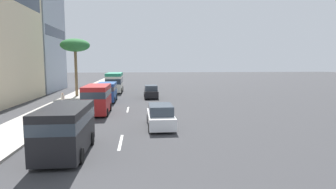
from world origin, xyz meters
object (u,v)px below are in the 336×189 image
palm_tree (75,46)px  pedestrian_near_lamp (63,100)px  car_third (151,92)px  minibus_fifth (115,82)px  car_second (160,116)px  van_lead (97,98)px  van_fourth (107,91)px  van_sixth (66,127)px

palm_tree → pedestrian_near_lamp: bearing=-174.9°
car_third → minibus_fifth: minibus_fifth is taller
car_second → minibus_fifth: minibus_fifth is taller
van_lead → van_fourth: bearing=-179.7°
van_lead → minibus_fifth: (18.28, -0.03, 0.19)m
palm_tree → car_second: bearing=-152.4°
minibus_fifth → pedestrian_near_lamp: 16.30m
van_lead → pedestrian_near_lamp: bearing=-123.5°
car_third → pedestrian_near_lamp: pedestrian_near_lamp is taller
car_third → minibus_fifth: size_ratio=0.77×
pedestrian_near_lamp → van_sixth: bearing=-23.8°
van_lead → car_second: bearing=42.3°
car_third → van_sixth: (-22.32, 5.29, 0.60)m
van_fourth → palm_tree: 8.77m
car_second → palm_tree: bearing=27.6°
pedestrian_near_lamp → palm_tree: palm_tree is taller
pedestrian_near_lamp → palm_tree: (10.64, 0.94, 5.82)m
car_second → van_fourth: 14.76m
van_lead → car_third: size_ratio=1.03×
minibus_fifth → car_second: bearing=12.3°
minibus_fifth → van_fourth: bearing=-0.4°
minibus_fifth → pedestrian_near_lamp: size_ratio=3.84×
van_lead → palm_tree: (13.06, 4.60, 5.34)m
car_third → van_sixth: 22.95m
van_lead → car_second: size_ratio=1.02×
pedestrian_near_lamp → car_second: bearing=8.3°
car_third → van_sixth: size_ratio=0.93×
van_lead → pedestrian_near_lamp: (2.42, 3.66, -0.48)m
van_lead → minibus_fifth: size_ratio=0.80×
van_lead → pedestrian_near_lamp: van_lead is taller
van_sixth → minibus_fifth: bearing=-179.9°
van_lead → palm_tree: bearing=-160.6°
van_fourth → palm_tree: (5.06, 4.55, 5.53)m
car_second → van_sixth: (-5.42, 5.20, 0.62)m
van_fourth → palm_tree: palm_tree is taller
van_fourth → pedestrian_near_lamp: size_ratio=3.00×
car_second → van_lead: bearing=42.3°
van_sixth → palm_tree: 25.29m
car_third → minibus_fifth: bearing=36.6°
van_sixth → pedestrian_near_lamp: bearing=-164.7°
van_lead → minibus_fifth: 18.28m
van_fourth → minibus_fifth: (10.28, -0.08, 0.38)m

